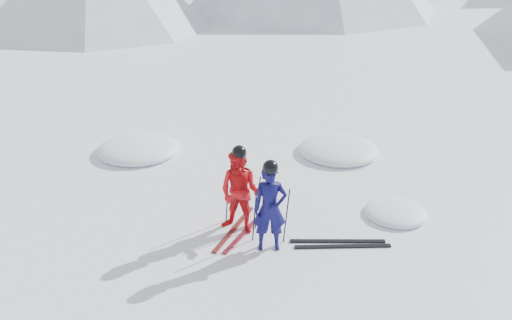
# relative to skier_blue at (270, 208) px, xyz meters

# --- Properties ---
(ground) EXTENTS (160.00, 160.00, 0.00)m
(ground) POSITION_rel_skier_blue_xyz_m (1.53, 0.73, -0.79)
(ground) COLOR white
(ground) RESTS_ON ground
(skier_blue) EXTENTS (0.65, 0.50, 1.57)m
(skier_blue) POSITION_rel_skier_blue_xyz_m (0.00, 0.00, 0.00)
(skier_blue) COLOR #0C0B47
(skier_blue) RESTS_ON ground
(skier_red) EXTENTS (0.88, 0.75, 1.59)m
(skier_red) POSITION_rel_skier_blue_xyz_m (-0.64, 0.46, 0.01)
(skier_red) COLOR red
(skier_red) RESTS_ON ground
(pole_blue_left) EXTENTS (0.11, 0.08, 1.05)m
(pole_blue_left) POSITION_rel_skier_blue_xyz_m (-0.30, 0.15, -0.26)
(pole_blue_left) COLOR black
(pole_blue_left) RESTS_ON ground
(pole_blue_right) EXTENTS (0.11, 0.07, 1.05)m
(pole_blue_right) POSITION_rel_skier_blue_xyz_m (0.25, 0.25, -0.26)
(pole_blue_right) COLOR black
(pole_blue_right) RESTS_ON ground
(pole_red_left) EXTENTS (0.11, 0.09, 1.06)m
(pole_red_left) POSITION_rel_skier_blue_xyz_m (-0.94, 0.71, -0.26)
(pole_red_left) COLOR black
(pole_red_left) RESTS_ON ground
(pole_red_right) EXTENTS (0.11, 0.08, 1.06)m
(pole_red_right) POSITION_rel_skier_blue_xyz_m (-0.34, 0.61, -0.26)
(pole_red_right) COLOR black
(pole_red_right) RESTS_ON ground
(ski_worn_left) EXTENTS (0.39, 1.69, 0.03)m
(ski_worn_left) POSITION_rel_skier_blue_xyz_m (-0.76, 0.46, -0.77)
(ski_worn_left) COLOR black
(ski_worn_left) RESTS_ON ground
(ski_worn_right) EXTENTS (0.51, 1.67, 0.03)m
(ski_worn_right) POSITION_rel_skier_blue_xyz_m (-0.52, 0.46, -0.77)
(ski_worn_right) COLOR black
(ski_worn_right) RESTS_ON ground
(ski_loose_a) EXTENTS (1.68, 0.42, 0.03)m
(ski_loose_a) POSITION_rel_skier_blue_xyz_m (1.16, 0.43, -0.77)
(ski_loose_a) COLOR black
(ski_loose_a) RESTS_ON ground
(ski_loose_b) EXTENTS (1.67, 0.48, 0.03)m
(ski_loose_b) POSITION_rel_skier_blue_xyz_m (1.26, 0.28, -0.77)
(ski_loose_b) COLOR black
(ski_loose_b) RESTS_ON ground
(snow_lumps) EXTENTS (7.71, 4.40, 0.44)m
(snow_lumps) POSITION_rel_skier_blue_xyz_m (-1.21, 3.72, -0.79)
(snow_lumps) COLOR white
(snow_lumps) RESTS_ON ground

